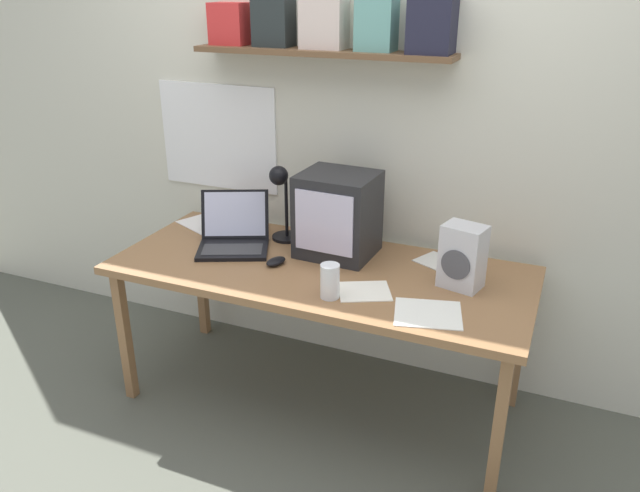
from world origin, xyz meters
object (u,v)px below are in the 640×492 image
(space_heater, at_px, (463,257))
(open_notebook, at_px, (428,314))
(printed_handout, at_px, (364,291))
(loose_paper_near_laptop, at_px, (442,264))
(crt_monitor, at_px, (338,215))
(desk_lamp, at_px, (282,196))
(loose_paper_near_monitor, at_px, (204,224))
(corner_desk, at_px, (320,278))
(computer_mouse, at_px, (276,261))
(laptop, at_px, (234,234))
(juice_glass, at_px, (330,283))

(space_heater, bearing_deg, open_notebook, -88.97)
(printed_handout, bearing_deg, loose_paper_near_laptop, 59.18)
(printed_handout, bearing_deg, crt_monitor, 127.40)
(desk_lamp, bearing_deg, loose_paper_near_monitor, -173.80)
(printed_handout, distance_m, loose_paper_near_laptop, 0.45)
(corner_desk, xyz_separation_m, space_heater, (0.60, 0.05, 0.18))
(space_heater, bearing_deg, computer_mouse, -158.23)
(desk_lamp, bearing_deg, corner_desk, -25.24)
(desk_lamp, xyz_separation_m, printed_handout, (0.54, -0.35, -0.23))
(laptop, relative_size, juice_glass, 3.01)
(crt_monitor, bearing_deg, loose_paper_near_monitor, 177.06)
(juice_glass, distance_m, open_notebook, 0.40)
(corner_desk, bearing_deg, open_notebook, -22.80)
(crt_monitor, distance_m, printed_handout, 0.44)
(crt_monitor, bearing_deg, open_notebook, -34.43)
(loose_paper_near_monitor, relative_size, loose_paper_near_laptop, 1.16)
(crt_monitor, bearing_deg, juice_glass, -69.79)
(corner_desk, relative_size, desk_lamp, 4.87)
(space_heater, distance_m, open_notebook, 0.31)
(laptop, bearing_deg, corner_desk, -31.68)
(crt_monitor, bearing_deg, space_heater, -8.54)
(crt_monitor, height_order, loose_paper_near_laptop, crt_monitor)
(corner_desk, bearing_deg, crt_monitor, 85.08)
(crt_monitor, xyz_separation_m, juice_glass, (0.13, -0.41, -0.13))
(computer_mouse, distance_m, loose_paper_near_laptop, 0.74)
(crt_monitor, xyz_separation_m, desk_lamp, (-0.30, 0.04, 0.04))
(space_heater, relative_size, loose_paper_near_monitor, 0.85)
(laptop, height_order, printed_handout, laptop)
(corner_desk, distance_m, laptop, 0.48)
(juice_glass, xyz_separation_m, loose_paper_near_monitor, (-0.90, 0.49, -0.06))
(juice_glass, bearing_deg, laptop, 153.54)
(desk_lamp, distance_m, printed_handout, 0.68)
(laptop, xyz_separation_m, open_notebook, (1.00, -0.29, -0.06))
(space_heater, relative_size, open_notebook, 0.90)
(loose_paper_near_monitor, bearing_deg, juice_glass, -28.51)
(loose_paper_near_monitor, height_order, loose_paper_near_laptop, same)
(corner_desk, height_order, loose_paper_near_laptop, loose_paper_near_laptop)
(crt_monitor, distance_m, desk_lamp, 0.30)
(corner_desk, xyz_separation_m, desk_lamp, (-0.28, 0.21, 0.28))
(crt_monitor, bearing_deg, loose_paper_near_laptop, 11.21)
(desk_lamp, bearing_deg, laptop, -130.89)
(crt_monitor, relative_size, computer_mouse, 3.21)
(corner_desk, bearing_deg, desk_lamp, 143.90)
(laptop, relative_size, printed_handout, 1.61)
(corner_desk, relative_size, loose_paper_near_laptop, 6.79)
(open_notebook, distance_m, printed_handout, 0.29)
(desk_lamp, bearing_deg, space_heater, 1.07)
(corner_desk, height_order, space_heater, space_heater)
(corner_desk, bearing_deg, loose_paper_near_monitor, 162.03)
(laptop, bearing_deg, loose_paper_near_laptop, -13.57)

